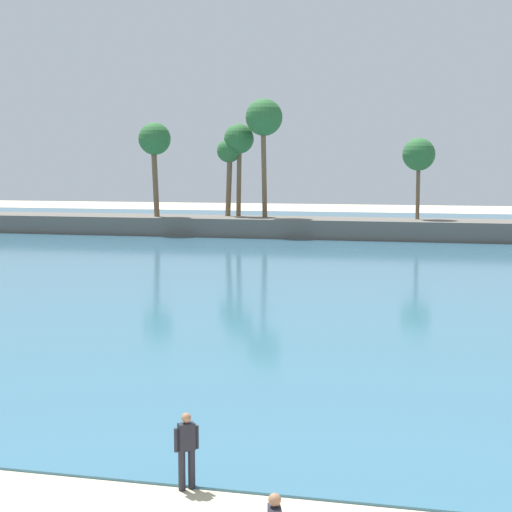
{
  "coord_description": "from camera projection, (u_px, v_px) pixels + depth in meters",
  "views": [
    {
      "loc": [
        4.64,
        -6.64,
        6.83
      ],
      "look_at": [
        0.27,
        11.97,
        4.62
      ],
      "focal_mm": 55.88,
      "sensor_mm": 36.0,
      "label": 1
    }
  ],
  "objects": [
    {
      "name": "palm_headland",
      "position": [
        386.0,
        217.0,
        73.19
      ],
      "size": [
        100.54,
        6.0,
        13.0
      ],
      "color": "#605B54",
      "rests_on": "ground"
    },
    {
      "name": "person_at_waterline",
      "position": [
        187.0,
        448.0,
        16.71
      ],
      "size": [
        0.45,
        0.38,
        1.67
      ],
      "color": "#23232D",
      "rests_on": "ground"
    },
    {
      "name": "sea",
      "position": [
        383.0,
        249.0,
        64.35
      ],
      "size": [
        220.0,
        98.42,
        0.06
      ],
      "primitive_type": "cube",
      "color": "#386B84",
      "rests_on": "ground"
    }
  ]
}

